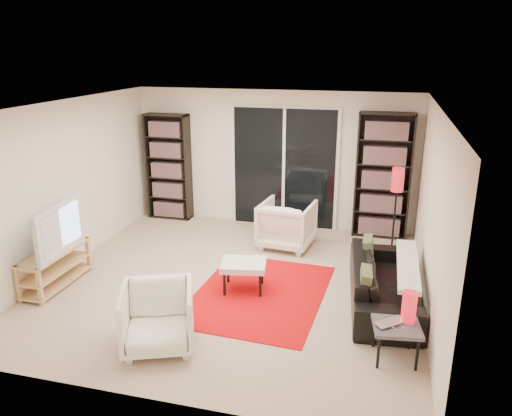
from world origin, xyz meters
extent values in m
plane|color=tan|center=(0.00, 0.00, 0.00)|extent=(5.00, 5.00, 0.00)
cube|color=white|center=(0.00, 2.50, 1.20)|extent=(5.00, 0.02, 2.40)
cube|color=white|center=(0.00, -2.50, 1.20)|extent=(5.00, 0.02, 2.40)
cube|color=white|center=(-2.50, 0.00, 1.20)|extent=(0.02, 5.00, 2.40)
cube|color=white|center=(2.50, 0.00, 1.20)|extent=(0.02, 5.00, 2.40)
cube|color=white|center=(0.00, 0.00, 2.40)|extent=(5.00, 5.00, 0.02)
cube|color=white|center=(0.20, 2.47, 1.05)|extent=(1.92, 0.06, 2.16)
cube|color=black|center=(0.20, 2.44, 1.05)|extent=(1.80, 0.02, 2.10)
cube|color=white|center=(0.20, 2.42, 1.05)|extent=(0.05, 0.02, 2.10)
cube|color=black|center=(-1.95, 2.34, 0.97)|extent=(0.80, 0.30, 1.95)
cube|color=#8E3C0A|center=(-1.95, 2.32, 0.97)|extent=(0.70, 0.22, 1.85)
cube|color=black|center=(1.90, 2.34, 1.05)|extent=(0.90, 0.30, 2.10)
cube|color=#8E3C0A|center=(1.90, 2.32, 1.05)|extent=(0.80, 0.22, 2.00)
cube|color=tan|center=(-2.29, -0.69, 0.48)|extent=(0.37, 1.16, 0.04)
cube|color=tan|center=(-2.29, -0.69, 0.25)|extent=(0.37, 1.16, 0.03)
cube|color=tan|center=(-2.29, -0.69, 0.06)|extent=(0.37, 1.16, 0.04)
cube|color=tan|center=(-2.45, -1.23, 0.25)|extent=(0.05, 0.05, 0.50)
cube|color=tan|center=(-2.45, -0.15, 0.25)|extent=(0.05, 0.05, 0.50)
cube|color=tan|center=(-2.13, -1.23, 0.25)|extent=(0.05, 0.05, 0.50)
cube|color=tan|center=(-2.13, -0.15, 0.25)|extent=(0.05, 0.05, 0.50)
imported|color=black|center=(-2.27, -0.69, 0.83)|extent=(0.27, 1.15, 0.66)
cube|color=red|center=(0.45, -0.25, 0.01)|extent=(1.75, 2.29, 0.01)
imported|color=black|center=(2.00, -0.10, 0.29)|extent=(0.96, 2.05, 0.58)
imported|color=white|center=(0.46, 1.46, 0.38)|extent=(0.90, 0.92, 0.75)
imported|color=white|center=(-0.32, -1.69, 0.35)|extent=(0.98, 0.99, 0.70)
cube|color=white|center=(0.21, -0.19, 0.36)|extent=(0.66, 0.57, 0.08)
cylinder|color=black|center=(0.01, -0.42, 0.16)|extent=(0.04, 0.04, 0.32)
cylinder|color=black|center=(-0.06, -0.04, 0.16)|extent=(0.04, 0.04, 0.32)
cylinder|color=black|center=(0.47, -0.33, 0.16)|extent=(0.04, 0.04, 0.32)
cylinder|color=black|center=(0.40, 0.04, 0.16)|extent=(0.04, 0.04, 0.32)
cube|color=#47474D|center=(2.15, -1.27, 0.38)|extent=(0.54, 0.54, 0.04)
cylinder|color=black|center=(1.99, -1.49, 0.19)|extent=(0.03, 0.03, 0.38)
cylinder|color=black|center=(1.93, -1.11, 0.19)|extent=(0.03, 0.03, 0.38)
cylinder|color=black|center=(2.36, -1.43, 0.19)|extent=(0.03, 0.03, 0.38)
cylinder|color=black|center=(2.31, -1.06, 0.19)|extent=(0.03, 0.03, 0.38)
imported|color=silver|center=(2.12, -1.32, 0.41)|extent=(0.40, 0.39, 0.03)
cylinder|color=red|center=(2.26, -1.18, 0.57)|extent=(0.15, 0.15, 0.34)
cylinder|color=black|center=(2.12, 1.68, 0.01)|extent=(0.20, 0.20, 0.03)
cylinder|color=black|center=(2.12, 1.68, 0.51)|extent=(0.03, 0.03, 1.02)
cylinder|color=red|center=(2.12, 1.68, 1.17)|extent=(0.18, 0.18, 0.37)
camera|label=1|loc=(1.88, -5.96, 3.11)|focal=35.00mm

